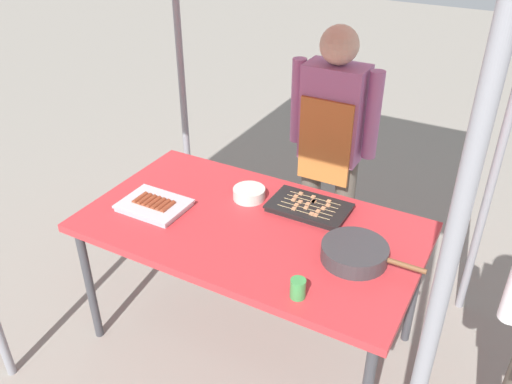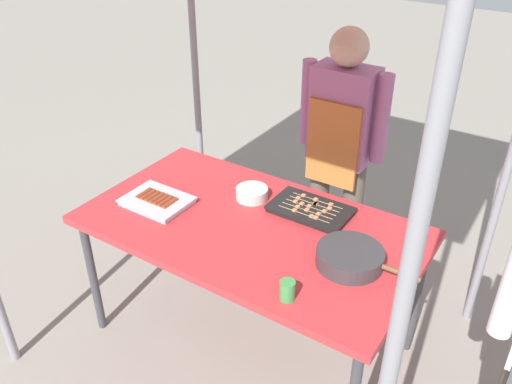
{
  "view_description": "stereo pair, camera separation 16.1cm",
  "coord_description": "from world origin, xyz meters",
  "views": [
    {
      "loc": [
        1.02,
        -1.81,
        2.19
      ],
      "look_at": [
        0.0,
        0.05,
        0.9
      ],
      "focal_mm": 37.22,
      "sensor_mm": 36.0,
      "label": 1
    },
    {
      "loc": [
        1.16,
        -1.72,
        2.19
      ],
      "look_at": [
        0.0,
        0.05,
        0.9
      ],
      "focal_mm": 37.22,
      "sensor_mm": 36.0,
      "label": 2
    }
  ],
  "objects": [
    {
      "name": "drink_cup_near_edge",
      "position": [
        0.41,
        -0.35,
        0.79
      ],
      "size": [
        0.06,
        0.06,
        0.08
      ],
      "primitive_type": "cylinder",
      "color": "#3F994C",
      "rests_on": "stall_table"
    },
    {
      "name": "stall_table",
      "position": [
        0.0,
        0.0,
        0.7
      ],
      "size": [
        1.6,
        0.9,
        0.75
      ],
      "color": "#C63338",
      "rests_on": "ground"
    },
    {
      "name": "condiment_bowl",
      "position": [
        -0.12,
        0.2,
        0.78
      ],
      "size": [
        0.16,
        0.16,
        0.06
      ],
      "primitive_type": "cylinder",
      "color": "silver",
      "rests_on": "stall_table"
    },
    {
      "name": "ground_plane",
      "position": [
        0.0,
        0.0,
        0.0
      ],
      "size": [
        18.0,
        18.0,
        0.0
      ],
      "primitive_type": "plane",
      "color": "gray"
    },
    {
      "name": "vendor_woman",
      "position": [
        0.08,
        0.79,
        0.89
      ],
      "size": [
        0.52,
        0.22,
        1.52
      ],
      "rotation": [
        0.0,
        0.0,
        3.14
      ],
      "color": "#595147",
      "rests_on": "ground"
    },
    {
      "name": "cooking_wok",
      "position": [
        0.52,
        -0.02,
        0.79
      ],
      "size": [
        0.45,
        0.29,
        0.07
      ],
      "color": "#38383A",
      "rests_on": "stall_table"
    },
    {
      "name": "tray_grilled_sausages",
      "position": [
        -0.49,
        -0.11,
        0.77
      ],
      "size": [
        0.32,
        0.25,
        0.05
      ],
      "color": "silver",
      "rests_on": "stall_table"
    },
    {
      "name": "tray_meat_skewers",
      "position": [
        0.19,
        0.24,
        0.77
      ],
      "size": [
        0.39,
        0.24,
        0.04
      ],
      "color": "black",
      "rests_on": "stall_table"
    }
  ]
}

